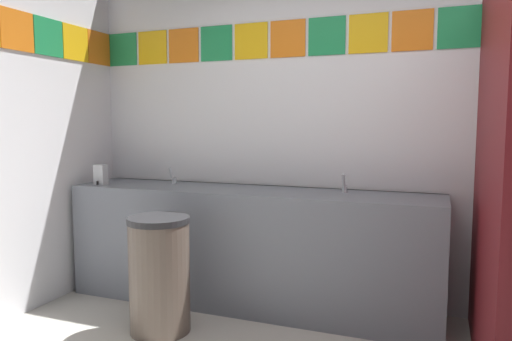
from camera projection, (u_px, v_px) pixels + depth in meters
The scene contains 6 objects.
wall_back at pixel (367, 119), 3.46m from camera, with size 4.46×0.09×2.76m.
vanity_counter at pixel (248, 246), 3.54m from camera, with size 2.76×0.58×0.87m.
faucet_left at pixel (173, 177), 3.82m from camera, with size 0.04×0.10×0.14m.
faucet_right at pixel (344, 185), 3.33m from camera, with size 0.04×0.10×0.14m.
soap_dispenser at pixel (101, 175), 3.76m from camera, with size 0.09×0.09×0.16m.
trash_bin at pixel (160, 274), 3.08m from camera, with size 0.40×0.40×0.76m.
Camera 1 is at (0.49, -1.81, 1.35)m, focal length 33.34 mm.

